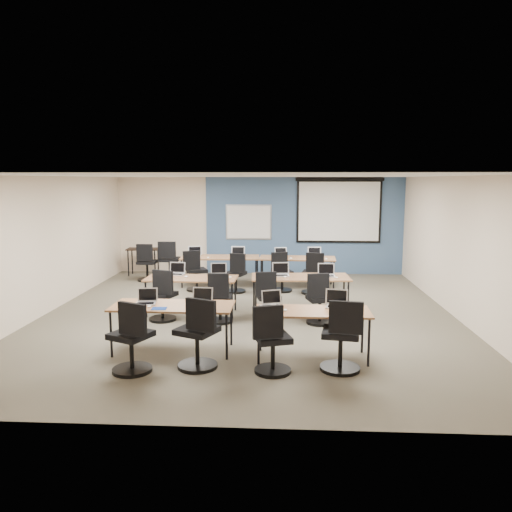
# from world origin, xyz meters

# --- Properties ---
(floor) EXTENTS (8.00, 9.00, 0.02)m
(floor) POSITION_xyz_m (0.00, 0.00, 0.00)
(floor) COLOR #6B6354
(floor) RESTS_ON ground
(ceiling) EXTENTS (8.00, 9.00, 0.02)m
(ceiling) POSITION_xyz_m (0.00, 0.00, 2.70)
(ceiling) COLOR white
(ceiling) RESTS_ON ground
(wall_back) EXTENTS (8.00, 0.04, 2.70)m
(wall_back) POSITION_xyz_m (0.00, 4.50, 1.35)
(wall_back) COLOR beige
(wall_back) RESTS_ON ground
(wall_front) EXTENTS (8.00, 0.04, 2.70)m
(wall_front) POSITION_xyz_m (0.00, -4.50, 1.35)
(wall_front) COLOR beige
(wall_front) RESTS_ON ground
(wall_left) EXTENTS (0.04, 9.00, 2.70)m
(wall_left) POSITION_xyz_m (-4.00, 0.00, 1.35)
(wall_left) COLOR beige
(wall_left) RESTS_ON ground
(wall_right) EXTENTS (0.04, 9.00, 2.70)m
(wall_right) POSITION_xyz_m (4.00, 0.00, 1.35)
(wall_right) COLOR beige
(wall_right) RESTS_ON ground
(blue_accent_panel) EXTENTS (5.50, 0.04, 2.70)m
(blue_accent_panel) POSITION_xyz_m (1.25, 4.47, 1.35)
(blue_accent_panel) COLOR #3D5977
(blue_accent_panel) RESTS_ON wall_back
(whiteboard) EXTENTS (1.28, 0.03, 0.98)m
(whiteboard) POSITION_xyz_m (-0.30, 4.43, 1.45)
(whiteboard) COLOR #A6AFBA
(whiteboard) RESTS_ON wall_back
(projector_screen) EXTENTS (2.40, 0.10, 1.82)m
(projector_screen) POSITION_xyz_m (2.20, 4.41, 1.89)
(projector_screen) COLOR black
(projector_screen) RESTS_ON wall_back
(training_table_front_left) EXTENTS (1.85, 0.77, 0.73)m
(training_table_front_left) POSITION_xyz_m (-1.01, -2.14, 0.69)
(training_table_front_left) COLOR brown
(training_table_front_left) RESTS_ON floor
(training_table_front_right) EXTENTS (1.68, 0.70, 0.73)m
(training_table_front_right) POSITION_xyz_m (1.12, -2.34, 0.68)
(training_table_front_right) COLOR #9E743F
(training_table_front_right) RESTS_ON floor
(training_table_mid_left) EXTENTS (1.78, 0.74, 0.73)m
(training_table_mid_left) POSITION_xyz_m (-1.12, 0.03, 0.68)
(training_table_mid_left) COLOR #996E44
(training_table_mid_left) RESTS_ON floor
(training_table_mid_right) EXTENTS (1.93, 0.80, 0.73)m
(training_table_mid_right) POSITION_xyz_m (1.02, 0.26, 0.69)
(training_table_mid_right) COLOR #98582C
(training_table_mid_right) RESTS_ON floor
(training_table_back_left) EXTENTS (1.94, 0.81, 0.73)m
(training_table_back_left) POSITION_xyz_m (-0.89, 2.72, 0.69)
(training_table_back_left) COLOR #996031
(training_table_back_left) RESTS_ON floor
(training_table_back_right) EXTENTS (1.86, 0.78, 0.73)m
(training_table_back_right) POSITION_xyz_m (1.02, 2.68, 0.69)
(training_table_back_right) COLOR brown
(training_table_back_right) RESTS_ON floor
(laptop_0) EXTENTS (0.30, 0.26, 0.23)m
(laptop_0) POSITION_xyz_m (-1.43, -2.07, 0.79)
(laptop_0) COLOR silver
(laptop_0) RESTS_ON training_table_front_left
(mouse_0) EXTENTS (0.07, 0.10, 0.03)m
(mouse_0) POSITION_xyz_m (-1.33, -2.28, 0.74)
(mouse_0) COLOR white
(mouse_0) RESTS_ON training_table_front_left
(task_chair_0) EXTENTS (0.59, 0.55, 1.02)m
(task_chair_0) POSITION_xyz_m (-1.37, -3.05, 0.42)
(task_chair_0) COLOR black
(task_chair_0) RESTS_ON floor
(laptop_1) EXTENTS (0.32, 0.27, 0.24)m
(laptop_1) POSITION_xyz_m (-0.57, -2.03, 0.79)
(laptop_1) COLOR silver
(laptop_1) RESTS_ON training_table_front_left
(mouse_1) EXTENTS (0.07, 0.11, 0.04)m
(mouse_1) POSITION_xyz_m (-0.36, -2.22, 0.74)
(mouse_1) COLOR white
(mouse_1) RESTS_ON training_table_front_left
(task_chair_1) EXTENTS (0.61, 0.57, 1.04)m
(task_chair_1) POSITION_xyz_m (-0.50, -2.85, 0.43)
(task_chair_1) COLOR black
(task_chair_1) RESTS_ON floor
(laptop_2) EXTENTS (0.31, 0.26, 0.24)m
(laptop_2) POSITION_xyz_m (0.51, -2.14, 0.79)
(laptop_2) COLOR silver
(laptop_2) RESTS_ON training_table_front_right
(mouse_2) EXTENTS (0.06, 0.09, 0.03)m
(mouse_2) POSITION_xyz_m (0.71, -2.38, 0.74)
(mouse_2) COLOR white
(mouse_2) RESTS_ON training_table_front_right
(task_chair_2) EXTENTS (0.52, 0.51, 0.99)m
(task_chair_2) POSITION_xyz_m (0.53, -2.97, 0.41)
(task_chair_2) COLOR black
(task_chair_2) RESTS_ON floor
(laptop_3) EXTENTS (0.33, 0.28, 0.25)m
(laptop_3) POSITION_xyz_m (1.50, -2.10, 0.79)
(laptop_3) COLOR silver
(laptop_3) RESTS_ON training_table_front_right
(mouse_3) EXTENTS (0.06, 0.09, 0.03)m
(mouse_3) POSITION_xyz_m (1.68, -2.26, 0.74)
(mouse_3) COLOR white
(mouse_3) RESTS_ON training_table_front_right
(task_chair_3) EXTENTS (0.56, 0.56, 1.04)m
(task_chair_3) POSITION_xyz_m (1.49, -2.83, 0.43)
(task_chair_3) COLOR black
(task_chair_3) RESTS_ON floor
(laptop_4) EXTENTS (0.32, 0.27, 0.24)m
(laptop_4) POSITION_xyz_m (-1.47, 0.32, 0.79)
(laptop_4) COLOR silver
(laptop_4) RESTS_ON training_table_mid_left
(mouse_4) EXTENTS (0.09, 0.11, 0.04)m
(mouse_4) POSITION_xyz_m (-1.23, 0.05, 0.74)
(mouse_4) COLOR white
(mouse_4) RESTS_ON training_table_mid_left
(task_chair_4) EXTENTS (0.53, 0.51, 0.99)m
(task_chair_4) POSITION_xyz_m (-1.57, -0.51, 0.41)
(task_chair_4) COLOR black
(task_chair_4) RESTS_ON floor
(laptop_5) EXTENTS (0.32, 0.27, 0.24)m
(laptop_5) POSITION_xyz_m (-0.62, 0.27, 0.79)
(laptop_5) COLOR silver
(laptop_5) RESTS_ON training_table_mid_left
(mouse_5) EXTENTS (0.06, 0.09, 0.03)m
(mouse_5) POSITION_xyz_m (-0.36, 0.05, 0.74)
(mouse_5) COLOR white
(mouse_5) RESTS_ON training_table_mid_left
(task_chair_5) EXTENTS (0.47, 0.47, 0.96)m
(task_chair_5) POSITION_xyz_m (-0.48, -0.58, 0.39)
(task_chair_5) COLOR black
(task_chair_5) RESTS_ON floor
(laptop_6) EXTENTS (0.34, 0.29, 0.26)m
(laptop_6) POSITION_xyz_m (0.63, 0.32, 0.79)
(laptop_6) COLOR #ACADB9
(laptop_6) RESTS_ON training_table_mid_right
(mouse_6) EXTENTS (0.09, 0.11, 0.03)m
(mouse_6) POSITION_xyz_m (0.72, 0.15, 0.74)
(mouse_6) COLOR white
(mouse_6) RESTS_ON training_table_mid_right
(task_chair_6) EXTENTS (0.47, 0.47, 0.96)m
(task_chair_6) POSITION_xyz_m (0.40, -0.39, 0.39)
(task_chair_6) COLOR black
(task_chair_6) RESTS_ON floor
(laptop_7) EXTENTS (0.33, 0.28, 0.25)m
(laptop_7) POSITION_xyz_m (1.54, 0.31, 0.79)
(laptop_7) COLOR silver
(laptop_7) RESTS_ON training_table_mid_right
(mouse_7) EXTENTS (0.08, 0.10, 0.03)m
(mouse_7) POSITION_xyz_m (1.72, 0.13, 0.74)
(mouse_7) COLOR white
(mouse_7) RESTS_ON training_table_mid_right
(task_chair_7) EXTENTS (0.49, 0.49, 0.97)m
(task_chair_7) POSITION_xyz_m (1.34, -0.56, 0.40)
(task_chair_7) COLOR black
(task_chair_7) RESTS_ON floor
(laptop_8) EXTENTS (0.33, 0.28, 0.25)m
(laptop_8) POSITION_xyz_m (-1.54, 2.72, 0.79)
(laptop_8) COLOR #AAAAAA
(laptop_8) RESTS_ON training_table_back_left
(mouse_8) EXTENTS (0.06, 0.09, 0.03)m
(mouse_8) POSITION_xyz_m (-1.16, 2.51, 0.74)
(mouse_8) COLOR white
(mouse_8) RESTS_ON training_table_back_left
(task_chair_8) EXTENTS (0.54, 0.50, 0.99)m
(task_chair_8) POSITION_xyz_m (-1.40, 2.07, 0.41)
(task_chair_8) COLOR black
(task_chair_8) RESTS_ON floor
(laptop_9) EXTENTS (0.34, 0.29, 0.26)m
(laptop_9) POSITION_xyz_m (-0.45, 2.70, 0.79)
(laptop_9) COLOR #B7B7BA
(laptop_9) RESTS_ON training_table_back_left
(mouse_9) EXTENTS (0.06, 0.09, 0.03)m
(mouse_9) POSITION_xyz_m (-0.34, 2.58, 0.74)
(mouse_9) COLOR white
(mouse_9) RESTS_ON training_table_back_left
(task_chair_9) EXTENTS (0.48, 0.47, 0.95)m
(task_chair_9) POSITION_xyz_m (-0.41, 1.93, 0.39)
(task_chair_9) COLOR black
(task_chair_9) RESTS_ON floor
(laptop_10) EXTENTS (0.30, 0.26, 0.23)m
(laptop_10) POSITION_xyz_m (0.61, 2.77, 0.79)
(laptop_10) COLOR #A3A3A8
(laptop_10) RESTS_ON training_table_back_right
(mouse_10) EXTENTS (0.07, 0.11, 0.04)m
(mouse_10) POSITION_xyz_m (0.86, 2.48, 0.74)
(mouse_10) COLOR white
(mouse_10) RESTS_ON training_table_back_right
(task_chair_10) EXTENTS (0.50, 0.48, 0.97)m
(task_chair_10) POSITION_xyz_m (0.64, 2.08, 0.40)
(task_chair_10) COLOR black
(task_chair_10) RESTS_ON floor
(laptop_11) EXTENTS (0.33, 0.28, 0.25)m
(laptop_11) POSITION_xyz_m (1.45, 2.75, 0.79)
(laptop_11) COLOR #B1B1BA
(laptop_11) RESTS_ON training_table_back_right
(mouse_11) EXTENTS (0.09, 0.11, 0.03)m
(mouse_11) POSITION_xyz_m (1.71, 2.44, 0.74)
(mouse_11) COLOR white
(mouse_11) RESTS_ON training_table_back_right
(task_chair_11) EXTENTS (0.51, 0.51, 0.99)m
(task_chair_11) POSITION_xyz_m (1.37, 1.90, 0.41)
(task_chair_11) COLOR black
(task_chair_11) RESTS_ON floor
(blue_mousepad) EXTENTS (0.23, 0.20, 0.01)m
(blue_mousepad) POSITION_xyz_m (-1.16, -2.37, 0.73)
(blue_mousepad) COLOR navy
(blue_mousepad) RESTS_ON training_table_front_left
(snack_bowl) EXTENTS (0.23, 0.23, 0.05)m
(snack_bowl) POSITION_xyz_m (-0.50, -2.33, 0.75)
(snack_bowl) COLOR #9A5839
(snack_bowl) RESTS_ON training_table_front_left
(snack_plate) EXTENTS (0.22, 0.22, 0.01)m
(snack_plate) POSITION_xyz_m (0.54, -2.42, 0.74)
(snack_plate) COLOR white
(snack_plate) RESTS_ON training_table_front_right
(coffee_cup) EXTENTS (0.07, 0.07, 0.06)m
(coffee_cup) POSITION_xyz_m (0.54, -2.31, 0.77)
(coffee_cup) COLOR silver
(coffee_cup) RESTS_ON snack_plate
(utility_table) EXTENTS (0.86, 0.48, 0.75)m
(utility_table) POSITION_xyz_m (-3.20, 3.95, 0.65)
(utility_table) COLOR black
(utility_table) RESTS_ON floor
(spare_chair_a) EXTENTS (0.57, 0.57, 1.04)m
(spare_chair_a) POSITION_xyz_m (-2.33, 3.32, 0.43)
(spare_chair_a) COLOR black
(spare_chair_a) RESTS_ON floor
(spare_chair_b) EXTENTS (0.52, 0.52, 1.00)m
(spare_chair_b) POSITION_xyz_m (-2.88, 3.14, 0.41)
(spare_chair_b) COLOR black
(spare_chair_b) RESTS_ON floor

